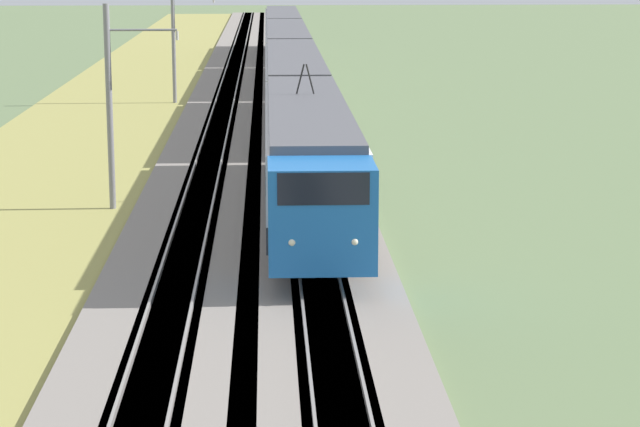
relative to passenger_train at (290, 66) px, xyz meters
name	(u,v)px	position (x,y,z in m)	size (l,w,h in m)	color
ballast_main	(214,145)	(-15.81, 3.83, -2.22)	(240.00, 4.40, 0.30)	gray
ballast_adjacent	(297,145)	(-15.81, 0.00, -2.22)	(240.00, 4.40, 0.30)	gray
track_main	(214,145)	(-15.81, 3.83, -2.21)	(240.00, 1.57, 0.45)	#4C4238
track_adjacent	(297,145)	(-15.81, 0.00, -2.21)	(240.00, 1.57, 0.45)	#4C4238
grass_verge	(69,148)	(-15.81, 10.55, -2.31)	(240.00, 9.00, 0.12)	#99934C
passenger_train	(290,66)	(0.00, 0.00, 0.00)	(85.29, 2.89, 5.06)	blue
catenary_mast_mid	(111,106)	(-29.87, 6.77, 1.40)	(0.22, 2.56, 7.27)	slate
catenary_mast_far	(175,41)	(0.97, 6.77, 1.39)	(0.22, 2.56, 7.24)	slate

